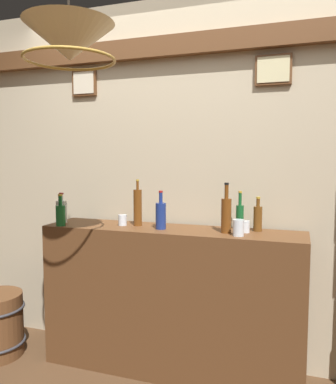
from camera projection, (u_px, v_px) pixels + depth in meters
name	position (u px, v px, depth m)	size (l,w,h in m)	color
panelled_rear_partition	(182.00, 173.00, 2.80)	(3.49, 0.15, 2.58)	#BCAD8E
bar_shelf_unit	(170.00, 300.00, 2.62)	(1.76, 0.39, 0.99)	brown
liquor_bottle_rum	(138.00, 207.00, 2.68)	(0.06, 0.06, 0.32)	brown
liquor_bottle_gin	(161.00, 215.00, 2.55)	(0.07, 0.07, 0.26)	navy
liquor_bottle_mezcal	(61.00, 214.00, 2.67)	(0.07, 0.07, 0.22)	#185825
liquor_bottle_sherry	(258.00, 218.00, 2.48)	(0.06, 0.06, 0.22)	brown
liquor_bottle_brandy	(62.00, 211.00, 2.81)	(0.08, 0.08, 0.22)	silver
liquor_bottle_vodka	(240.00, 216.00, 2.53)	(0.05, 0.05, 0.26)	#175425
liquor_bottle_amaro	(226.00, 214.00, 2.42)	(0.06, 0.06, 0.32)	brown
glass_tumbler_rocks	(123.00, 220.00, 2.69)	(0.06, 0.06, 0.07)	silver
glass_tumbler_highball	(238.00, 228.00, 2.33)	(0.07, 0.07, 0.10)	silver
glass_tumbler_shot	(245.00, 227.00, 2.44)	(0.06, 0.06, 0.07)	silver
pendant_lamp	(69.00, 43.00, 1.95)	(0.47, 0.47, 0.63)	beige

